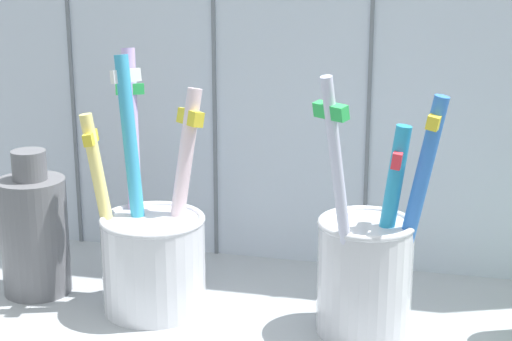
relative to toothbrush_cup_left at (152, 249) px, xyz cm
name	(u,v)px	position (x,y,z in cm)	size (l,w,h in cm)	color
counter_slab	(259,326)	(7.93, 0.58, -5.57)	(64.00, 22.00, 2.00)	#9EA3A8
tile_wall_back	(294,17)	(7.93, 12.57, 15.93)	(64.00, 2.20, 45.00)	silver
toothbrush_cup_left	(152,249)	(0.00, 0.00, 0.00)	(8.84, 8.29, 18.92)	white
toothbrush_cup_right	(367,267)	(15.84, -0.33, 0.25)	(8.46, 8.51, 18.77)	silver
ceramic_vase	(34,232)	(-9.80, 0.60, 0.30)	(5.19, 5.19, 11.33)	slate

